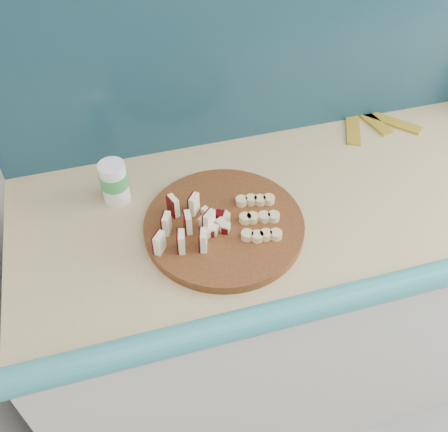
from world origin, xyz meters
TOP-DOWN VIEW (x-y plane):
  - kitchen_counter at (0.10, 1.50)m, footprint 2.20×0.63m
  - backsplash at (0.10, 1.79)m, footprint 2.20×0.02m
  - cutting_board at (-0.50, 1.46)m, footprint 0.44×0.44m
  - apple_wedges at (-0.60, 1.45)m, footprint 0.14×0.16m
  - apple_chunks at (-0.53, 1.46)m, footprint 0.06×0.06m
  - banana_slices at (-0.42, 1.44)m, footprint 0.12×0.15m
  - canister at (-0.73, 1.63)m, footprint 0.07×0.07m
  - banana_peel at (0.03, 1.74)m, footprint 0.24×0.20m

SIDE VIEW (x-z plane):
  - kitchen_counter at x=0.10m, z-range 0.00..0.91m
  - banana_peel at x=0.03m, z-range 0.91..0.92m
  - cutting_board at x=-0.50m, z-range 0.91..0.93m
  - banana_slices at x=-0.42m, z-range 0.93..0.95m
  - apple_chunks at x=-0.53m, z-range 0.93..0.95m
  - apple_wedges at x=-0.60m, z-range 0.93..0.98m
  - canister at x=-0.73m, z-range 0.91..1.02m
  - backsplash at x=0.10m, z-range 0.91..1.41m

